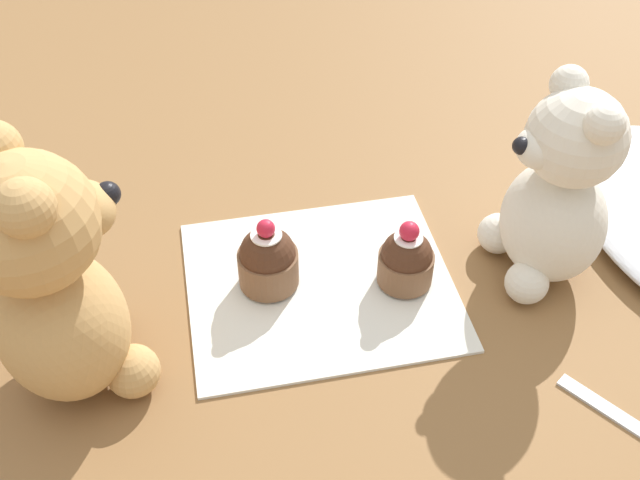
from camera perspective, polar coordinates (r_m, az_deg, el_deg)
name	(u,v)px	position (r m, az deg, el deg)	size (l,w,h in m)	color
ground_plane	(320,285)	(0.67, 0.00, -3.48)	(4.00, 4.00, 0.00)	olive
knitted_placemat	(320,283)	(0.67, 0.00, -3.30)	(0.20, 0.23, 0.01)	silver
teddy_bear_cream	(557,194)	(0.66, 17.62, 3.36)	(0.10, 0.10, 0.19)	silver
teddy_bear_tan	(52,283)	(0.56, -19.73, -3.09)	(0.14, 0.13, 0.22)	tan
cupcake_near_cream_bear	(406,260)	(0.66, 6.58, -1.50)	(0.05, 0.05, 0.07)	brown
cupcake_near_tan_bear	(268,260)	(0.65, -4.00, -1.50)	(0.05, 0.05, 0.07)	brown
teaspoon	(621,417)	(0.63, 21.93, -12.37)	(0.10, 0.01, 0.01)	silver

